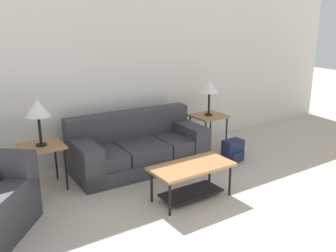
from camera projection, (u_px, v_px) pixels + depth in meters
name	position (u px, v px, depth m)	size (l,w,h in m)	color
wall_back	(140.00, 75.00, 6.15)	(9.15, 0.06, 2.60)	silver
couch	(138.00, 149.00, 5.67)	(2.04, 0.99, 0.82)	#38383D
coffee_table	(192.00, 174.00, 4.66)	(1.05, 0.52, 0.45)	#A87042
side_table_left	(42.00, 150.00, 4.88)	(0.54, 0.50, 0.61)	#A87042
side_table_right	(208.00, 119.00, 6.37)	(0.54, 0.50, 0.61)	#A87042
table_lamp_left	(38.00, 109.00, 4.72)	(0.32, 0.32, 0.61)	black
table_lamp_right	(209.00, 87.00, 6.21)	(0.32, 0.32, 0.61)	black
backpack	(233.00, 151.00, 5.94)	(0.32, 0.28, 0.35)	#1E2847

